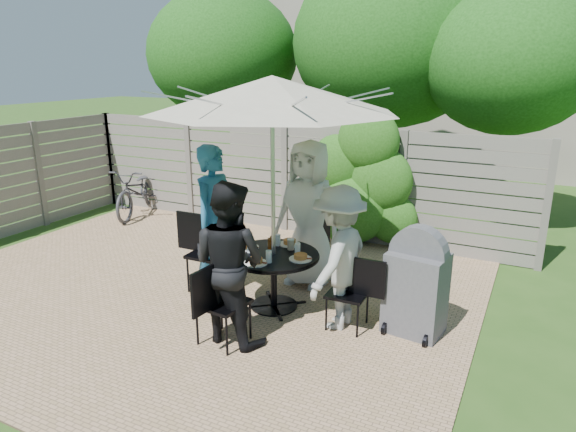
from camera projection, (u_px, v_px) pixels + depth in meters
The scene contains 23 objects.
backyard_envelope at pixel (405, 70), 14.42m from camera, with size 60.00×60.00×5.00m.
patio_table at pixel (274, 270), 5.99m from camera, with size 1.13×1.13×0.69m.
umbrella at pixel (272, 94), 5.41m from camera, with size 2.97×2.97×2.68m.
chair_back at pixel (313, 262), 6.84m from camera, with size 0.47×0.64×0.85m.
person_back at pixel (309, 214), 6.53m from camera, with size 0.93×0.61×1.91m, color silver.
chair_left at pixel (210, 268), 6.52m from camera, with size 0.73×0.49×1.00m.
person_left at pixel (216, 221), 6.27m from camera, with size 0.69×0.45×1.89m, color #216190.
chair_front at pixel (223, 319), 5.25m from camera, with size 0.49×0.69×0.93m.
person_front at pixel (229, 263), 5.20m from camera, with size 0.83×0.65×1.71m, color black.
chair_right at pixel (348, 307), 5.57m from camera, with size 0.61×0.42×0.84m.
person_right at pixel (339, 258), 5.48m from camera, with size 1.03×0.59×1.59m, color #AAAAA5.
plate_back at pixel (290, 243), 6.22m from camera, with size 0.26×0.26×0.06m.
plate_left at pixel (248, 246), 6.10m from camera, with size 0.26×0.26×0.06m.
plate_front at pixel (256, 261), 5.63m from camera, with size 0.26×0.26×0.06m.
plate_right at pixel (301, 257), 5.74m from camera, with size 0.26×0.26×0.06m.
glass_back at pixel (278, 240), 6.17m from camera, with size 0.07×0.07×0.14m, color silver.
glass_left at pixel (250, 247), 5.95m from camera, with size 0.07×0.07×0.14m, color silver.
glass_front at pixel (269, 257), 5.64m from camera, with size 0.07×0.07×0.14m, color silver.
glass_right at pixel (298, 249), 5.86m from camera, with size 0.07×0.07×0.14m, color silver.
syrup_jug at pixel (271, 245), 5.98m from camera, with size 0.09×0.09×0.16m, color #59280C.
coffee_cup at pixel (291, 245), 6.04m from camera, with size 0.08×0.08×0.12m, color #C6B293.
bicycle at pixel (139, 191), 9.74m from camera, with size 0.62×1.78×0.94m, color #333338.
bbq_grill at pixel (416, 285), 5.41m from camera, with size 0.65×0.53×1.21m.
Camera 1 is at (3.87, -4.59, 2.80)m, focal length 32.00 mm.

